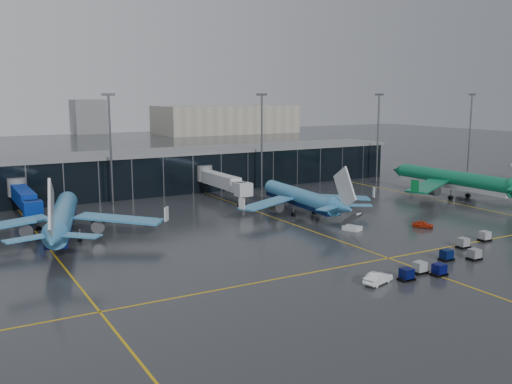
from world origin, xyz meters
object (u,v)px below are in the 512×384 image
airliner_arkefly (61,204)px  baggage_carts (450,257)px  service_van_red (423,224)px  airliner_klm_near (300,187)px  airliner_aer_lingus (454,169)px  service_van_white (378,278)px  mobile_airstair (352,226)px

airliner_arkefly → baggage_carts: bearing=-26.6°
baggage_carts → service_van_red: (13.20, 18.29, -0.09)m
airliner_klm_near → baggage_carts: (-0.09, -40.94, -4.97)m
airliner_arkefly → baggage_carts: (48.58, -42.92, -5.67)m
airliner_arkefly → service_van_red: bearing=-6.8°
airliner_arkefly → service_van_red: airliner_arkefly is taller
airliner_aer_lingus → baggage_carts: size_ratio=1.55×
airliner_klm_near → airliner_aer_lingus: bearing=1.6°
airliner_arkefly → airliner_aer_lingus: size_ratio=0.91×
airliner_arkefly → airliner_klm_near: airliner_arkefly is taller
airliner_arkefly → service_van_white: size_ratio=8.44×
airliner_arkefly → baggage_carts: airliner_arkefly is taller
airliner_arkefly → airliner_aer_lingus: bearing=12.2°
airliner_aer_lingus → service_van_red: 37.44m
airliner_arkefly → baggage_carts: size_ratio=1.41×
baggage_carts → service_van_red: bearing=54.2°
service_van_white → baggage_carts: bearing=-98.2°
airliner_aer_lingus → service_van_white: size_ratio=9.24×
service_van_red → service_van_white: (-29.78, -20.78, 0.15)m
service_van_white → airliner_aer_lingus: bearing=-72.7°
airliner_klm_near → service_van_red: airliner_klm_near is taller
baggage_carts → mobile_airstair: size_ratio=7.80×
airliner_klm_near → mobile_airstair: airliner_klm_near is taller
mobile_airstair → service_van_red: (13.04, -5.18, -0.10)m
airliner_arkefly → mobile_airstair: (48.74, -19.45, -5.65)m
airliner_arkefly → service_van_red: 66.76m
mobile_airstair → service_van_white: (-16.74, -25.96, 0.05)m
airliner_aer_lingus → service_van_white: 73.46m
baggage_carts → service_van_red: size_ratio=7.57×
airliner_arkefly → service_van_red: size_ratio=10.70×
baggage_carts → mobile_airstair: (0.16, 23.47, 0.01)m
service_van_red → airliner_aer_lingus: bearing=-2.6°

